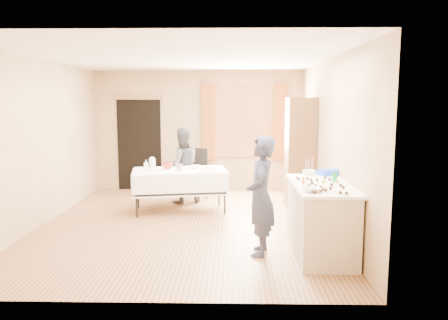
{
  "coord_description": "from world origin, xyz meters",
  "views": [
    {
      "loc": [
        0.77,
        -6.77,
        1.96
      ],
      "look_at": [
        0.62,
        0.0,
        1.03
      ],
      "focal_mm": 35.0,
      "sensor_mm": 36.0,
      "label": 1
    }
  ],
  "objects_px": {
    "cabinet": "(300,153)",
    "chair": "(195,184)",
    "woman": "(182,166)",
    "party_table": "(180,186)",
    "girl": "(261,196)",
    "counter": "(320,219)"
  },
  "relations": [
    {
      "from": "counter",
      "to": "chair",
      "type": "xyz_separation_m",
      "value": [
        -1.89,
        3.04,
        -0.15
      ]
    },
    {
      "from": "party_table",
      "to": "cabinet",
      "type": "bearing_deg",
      "value": -0.97
    },
    {
      "from": "chair",
      "to": "woman",
      "type": "xyz_separation_m",
      "value": [
        -0.22,
        -0.28,
        0.42
      ]
    },
    {
      "from": "chair",
      "to": "girl",
      "type": "xyz_separation_m",
      "value": [
        1.11,
        -3.1,
        0.46
      ]
    },
    {
      "from": "counter",
      "to": "party_table",
      "type": "bearing_deg",
      "value": 134.35
    },
    {
      "from": "woman",
      "to": "counter",
      "type": "bearing_deg",
      "value": 107.92
    },
    {
      "from": "cabinet",
      "to": "counter",
      "type": "height_order",
      "value": "cabinet"
    },
    {
      "from": "girl",
      "to": "woman",
      "type": "xyz_separation_m",
      "value": [
        -1.33,
        2.83,
        -0.04
      ]
    },
    {
      "from": "cabinet",
      "to": "party_table",
      "type": "xyz_separation_m",
      "value": [
        -2.17,
        -0.35,
        -0.56
      ]
    },
    {
      "from": "party_table",
      "to": "chair",
      "type": "relative_size",
      "value": 1.75
    },
    {
      "from": "party_table",
      "to": "chair",
      "type": "bearing_deg",
      "value": 68.64
    },
    {
      "from": "woman",
      "to": "girl",
      "type": "bearing_deg",
      "value": 95.81
    },
    {
      "from": "party_table",
      "to": "girl",
      "type": "xyz_separation_m",
      "value": [
        1.29,
        -2.18,
        0.32
      ]
    },
    {
      "from": "chair",
      "to": "girl",
      "type": "distance_m",
      "value": 3.33
    },
    {
      "from": "counter",
      "to": "chair",
      "type": "bearing_deg",
      "value": 121.82
    },
    {
      "from": "cabinet",
      "to": "party_table",
      "type": "relative_size",
      "value": 1.13
    },
    {
      "from": "cabinet",
      "to": "chair",
      "type": "bearing_deg",
      "value": 163.95
    },
    {
      "from": "counter",
      "to": "woman",
      "type": "relative_size",
      "value": 1.05
    },
    {
      "from": "cabinet",
      "to": "chair",
      "type": "xyz_separation_m",
      "value": [
        -1.99,
        0.57,
        -0.7
      ]
    },
    {
      "from": "cabinet",
      "to": "party_table",
      "type": "distance_m",
      "value": 2.27
    },
    {
      "from": "counter",
      "to": "chair",
      "type": "height_order",
      "value": "chair"
    },
    {
      "from": "girl",
      "to": "cabinet",
      "type": "bearing_deg",
      "value": 167.79
    }
  ]
}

